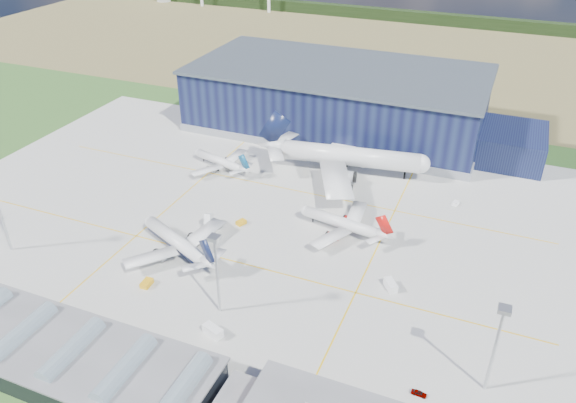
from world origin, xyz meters
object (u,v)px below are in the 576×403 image
(gse_tug_a, at_px, (147,283))
(car_a, at_px, (419,393))
(airliner_navy, at_px, (176,235))
(gse_tug_b, at_px, (241,223))
(light_mast_east, at_px, (498,336))
(airliner_red, at_px, (341,217))
(light_mast_center, at_px, (216,262))
(gse_van_a, at_px, (213,331))
(gse_cart_a, at_px, (456,203))
(gse_cart_b, at_px, (362,165))
(gse_van_b, at_px, (391,285))
(hangar, at_px, (344,102))
(airliner_widebody, at_px, (350,147))
(airstair, at_px, (209,221))
(airliner_regional, at_px, (219,157))

(gse_tug_a, height_order, car_a, gse_tug_a)
(car_a, bearing_deg, gse_tug_a, 86.30)
(airliner_navy, bearing_deg, gse_tug_b, -93.50)
(light_mast_east, relative_size, airliner_red, 0.72)
(light_mast_center, height_order, gse_van_a, light_mast_center)
(light_mast_east, height_order, gse_van_a, light_mast_east)
(gse_cart_a, xyz_separation_m, gse_cart_b, (-36.96, 15.37, 0.13))
(gse_cart_a, height_order, gse_van_b, gse_van_b)
(hangar, relative_size, airliner_widebody, 2.24)
(gse_van_b, height_order, car_a, gse_van_b)
(light_mast_center, xyz_separation_m, airliner_red, (17.30, 46.43, -10.20))
(airstair, height_order, car_a, airstair)
(gse_tug_b, bearing_deg, airstair, -129.89)
(airliner_widebody, xyz_separation_m, gse_cart_a, (39.88, -8.37, -9.97))
(airliner_navy, relative_size, airliner_widebody, 0.55)
(light_mast_east, height_order, airliner_regional, light_mast_east)
(airliner_regional, height_order, gse_tug_a, airliner_regional)
(airliner_navy, height_order, gse_tug_a, airliner_navy)
(airstair, bearing_deg, light_mast_center, -73.71)
(airliner_red, relative_size, car_a, 9.56)
(gse_van_a, height_order, airstair, airstair)
(light_mast_east, bearing_deg, airstair, 158.85)
(hangar, height_order, car_a, hangar)
(light_mast_center, bearing_deg, airliner_widebody, 84.60)
(light_mast_center, bearing_deg, gse_tug_b, 108.96)
(gse_cart_b, xyz_separation_m, car_a, (41.23, -99.27, -0.13))
(gse_cart_a, distance_m, car_a, 84.01)
(gse_cart_a, bearing_deg, airliner_regional, -160.51)
(light_mast_center, distance_m, gse_van_b, 47.92)
(gse_cart_a, bearing_deg, airliner_red, -120.31)
(airliner_red, distance_m, gse_cart_a, 43.25)
(gse_van_a, relative_size, gse_cart_b, 1.64)
(airliner_regional, bearing_deg, gse_tug_b, 144.73)
(airliner_widebody, relative_size, gse_cart_a, 24.28)
(gse_cart_b, bearing_deg, light_mast_east, -114.68)
(airliner_navy, distance_m, gse_van_a, 37.46)
(light_mast_center, distance_m, gse_tug_a, 27.36)
(light_mast_center, distance_m, car_a, 54.73)
(airliner_navy, height_order, gse_tug_b, airliner_navy)
(hangar, relative_size, airliner_navy, 4.09)
(light_mast_center, relative_size, car_a, 6.84)
(gse_tug_b, height_order, airstair, airstair)
(gse_tug_a, distance_m, gse_cart_b, 96.89)
(light_mast_center, bearing_deg, gse_van_a, -72.66)
(airliner_navy, xyz_separation_m, gse_tug_b, (10.71, 20.31, -5.12))
(light_mast_center, distance_m, light_mast_east, 65.00)
(car_a, bearing_deg, gse_van_a, 93.80)
(hangar, relative_size, gse_tug_b, 47.44)
(gse_van_a, bearing_deg, gse_cart_a, -9.19)
(airliner_navy, height_order, gse_cart_b, airliner_navy)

